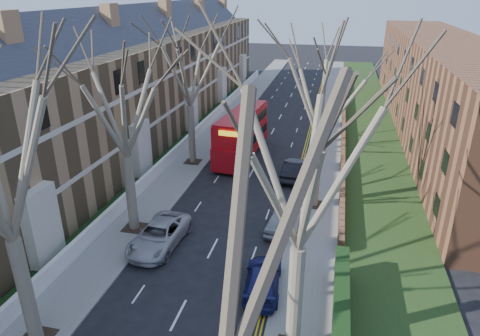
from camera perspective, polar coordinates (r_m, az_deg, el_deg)
The scene contains 15 objects.
pavement_left at distance 49.44m, azimuth -2.52°, elevation 5.47°, with size 3.00×102.00×0.12m, color slate.
pavement_right at distance 47.80m, azimuth 11.54°, elevation 4.40°, with size 3.00×102.00×0.12m, color slate.
terrace_left at distance 43.61m, azimuth -15.39°, elevation 9.75°, with size 9.70×78.00×13.60m.
flats_right at distance 51.57m, azimuth 25.15°, elevation 9.74°, with size 13.97×54.00×10.00m.
front_wall_left at distance 42.54m, azimuth -7.52°, elevation 3.15°, with size 0.30×78.00×1.00m.
grass_verge_right at distance 47.92m, azimuth 16.93°, elevation 4.02°, with size 6.00×102.00×0.06m.
tree_left_far at distance 26.23m, azimuth -15.75°, elevation 9.71°, with size 10.15×10.15×14.22m.
tree_left_dist at distance 36.98m, azimuth -6.95°, elevation 14.51°, with size 10.50×10.50×14.71m.
tree_right_mid at distance 15.42m, azimuth 8.58°, elevation 2.56°, with size 10.50×10.50×14.71m.
tree_right_far at distance 29.01m, azimuth 11.01°, elevation 11.34°, with size 10.15×10.15×14.22m.
double_decker_bus at distance 40.08m, azimuth 0.24°, elevation 4.36°, with size 3.28×10.37×4.30m.
car_left_far at distance 27.20m, azimuth -10.72°, elevation -8.78°, with size 2.49×5.39×1.50m, color #A9A9AE.
car_right_near at distance 23.35m, azimuth 3.05°, elevation -14.57°, with size 1.85×4.56×1.32m, color navy.
car_right_mid at distance 28.54m, azimuth 5.30°, elevation -7.06°, with size 1.52×3.79×1.29m, color #9A9DA2.
car_right_far at distance 36.23m, azimuth 7.22°, elevation -0.15°, with size 1.64×4.70×1.55m, color black.
Camera 1 is at (6.66, -6.45, 14.85)m, focal length 32.00 mm.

